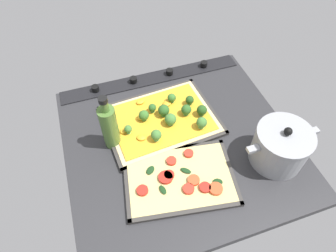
{
  "coord_description": "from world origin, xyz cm",
  "views": [
    {
      "loc": [
        21.71,
        53.01,
        79.32
      ],
      "look_at": [
        2.97,
        -2.84,
        5.48
      ],
      "focal_mm": 31.23,
      "sensor_mm": 36.0,
      "label": 1
    }
  ],
  "objects_px": {
    "baking_tray_front": "(161,121)",
    "oil_bottle": "(109,126)",
    "veggie_pizza_back": "(180,178)",
    "baking_tray_back": "(180,179)",
    "cooking_pot": "(280,146)",
    "broccoli_pizza": "(164,118)"
  },
  "relations": [
    {
      "from": "oil_bottle",
      "to": "baking_tray_front",
      "type": "bearing_deg",
      "value": -168.08
    },
    {
      "from": "baking_tray_back",
      "to": "oil_bottle",
      "type": "bearing_deg",
      "value": -50.66
    },
    {
      "from": "baking_tray_front",
      "to": "veggie_pizza_back",
      "type": "distance_m",
      "value": 0.24
    },
    {
      "from": "veggie_pizza_back",
      "to": "oil_bottle",
      "type": "xyz_separation_m",
      "value": [
        0.16,
        -0.2,
        0.08
      ]
    },
    {
      "from": "cooking_pot",
      "to": "oil_bottle",
      "type": "height_order",
      "value": "oil_bottle"
    },
    {
      "from": "veggie_pizza_back",
      "to": "broccoli_pizza",
      "type": "bearing_deg",
      "value": -95.81
    },
    {
      "from": "veggie_pizza_back",
      "to": "baking_tray_front",
      "type": "bearing_deg",
      "value": -93.48
    },
    {
      "from": "broccoli_pizza",
      "to": "cooking_pot",
      "type": "xyz_separation_m",
      "value": [
        -0.29,
        0.25,
        0.04
      ]
    },
    {
      "from": "veggie_pizza_back",
      "to": "cooking_pot",
      "type": "distance_m",
      "value": 0.32
    },
    {
      "from": "veggie_pizza_back",
      "to": "oil_bottle",
      "type": "bearing_deg",
      "value": -50.79
    },
    {
      "from": "baking_tray_front",
      "to": "oil_bottle",
      "type": "bearing_deg",
      "value": 11.92
    },
    {
      "from": "baking_tray_front",
      "to": "baking_tray_back",
      "type": "bearing_deg",
      "value": 86.29
    },
    {
      "from": "oil_bottle",
      "to": "cooking_pot",
      "type": "bearing_deg",
      "value": 155.03
    },
    {
      "from": "veggie_pizza_back",
      "to": "oil_bottle",
      "type": "height_order",
      "value": "oil_bottle"
    },
    {
      "from": "baking_tray_front",
      "to": "baking_tray_back",
      "type": "height_order",
      "value": "same"
    },
    {
      "from": "baking_tray_back",
      "to": "veggie_pizza_back",
      "type": "bearing_deg",
      "value": 113.54
    },
    {
      "from": "baking_tray_front",
      "to": "oil_bottle",
      "type": "relative_size",
      "value": 1.89
    },
    {
      "from": "baking_tray_back",
      "to": "oil_bottle",
      "type": "xyz_separation_m",
      "value": [
        0.16,
        -0.2,
        0.08
      ]
    },
    {
      "from": "baking_tray_front",
      "to": "veggie_pizza_back",
      "type": "height_order",
      "value": "veggie_pizza_back"
    },
    {
      "from": "baking_tray_back",
      "to": "veggie_pizza_back",
      "type": "height_order",
      "value": "veggie_pizza_back"
    },
    {
      "from": "veggie_pizza_back",
      "to": "cooking_pot",
      "type": "relative_size",
      "value": 1.41
    },
    {
      "from": "oil_bottle",
      "to": "baking_tray_back",
      "type": "bearing_deg",
      "value": 129.34
    }
  ]
}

